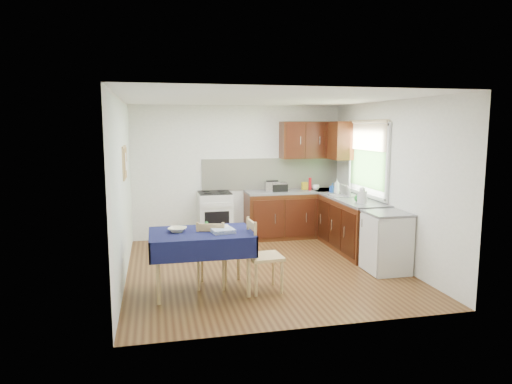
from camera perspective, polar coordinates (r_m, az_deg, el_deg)
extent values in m
plane|color=#482813|center=(6.94, 1.00, -9.48)|extent=(4.20, 4.20, 0.00)
cube|color=white|center=(6.63, 1.05, 11.59)|extent=(4.00, 4.20, 0.02)
cube|color=silver|center=(8.71, -2.23, 2.54)|extent=(4.00, 0.02, 2.50)
cube|color=silver|center=(4.68, 7.09, -2.43)|extent=(4.00, 0.02, 2.50)
cube|color=white|center=(6.50, -16.38, 0.28)|extent=(0.02, 4.20, 2.50)
cube|color=silver|center=(7.40, 16.26, 1.21)|extent=(0.02, 4.20, 2.50)
cube|color=#361C09|center=(8.79, 4.91, -2.83)|extent=(1.90, 0.60, 0.86)
cube|color=#361C09|center=(7.97, 11.88, -4.13)|extent=(0.60, 1.70, 0.86)
cube|color=slate|center=(8.72, 4.94, 0.07)|extent=(1.90, 0.60, 0.04)
cube|color=slate|center=(7.89, 11.97, -0.94)|extent=(0.60, 1.70, 0.04)
cube|color=slate|center=(8.94, 8.92, 0.20)|extent=(0.60, 0.60, 0.04)
cube|color=silver|center=(8.84, 1.94, 2.30)|extent=(2.70, 0.02, 0.60)
cube|color=#361C09|center=(8.87, 6.95, 6.47)|extent=(1.20, 0.35, 0.70)
cube|color=#361C09|center=(8.62, 10.58, 6.34)|extent=(0.35, 0.50, 0.70)
cube|color=silver|center=(8.46, -5.17, -3.14)|extent=(0.60, 0.60, 0.90)
cube|color=black|center=(8.38, -5.21, -0.09)|extent=(0.58, 0.58, 0.02)
cube|color=black|center=(8.16, -4.89, -3.55)|extent=(0.44, 0.01, 0.32)
cube|color=#305723|center=(7.98, 13.82, 3.59)|extent=(0.01, 1.40, 0.85)
cube|color=silver|center=(7.95, 13.89, 8.26)|extent=(0.04, 1.48, 0.06)
cube|color=silver|center=(8.04, 13.59, -0.32)|extent=(0.04, 1.48, 0.06)
cube|color=beige|center=(7.95, 13.73, 6.68)|extent=(0.02, 1.36, 0.44)
cube|color=silver|center=(6.93, 16.00, -6.19)|extent=(0.55, 0.58, 0.85)
cube|color=slate|center=(6.83, 16.14, -2.57)|extent=(0.58, 0.60, 0.03)
cube|color=tan|center=(6.76, -16.12, 3.57)|extent=(0.02, 0.62, 0.47)
cube|color=#9F8043|center=(6.76, -16.00, 3.57)|extent=(0.01, 0.56, 0.41)
cube|color=white|center=(6.68, -15.96, 3.69)|extent=(0.00, 0.18, 0.24)
cube|color=white|center=(6.89, -15.82, 2.82)|extent=(0.00, 0.15, 0.20)
cube|color=#0D0E36|center=(5.85, -6.90, -5.10)|extent=(1.25, 0.84, 0.03)
cube|color=#0D0E36|center=(5.46, -6.42, -7.29)|extent=(1.29, 0.02, 0.26)
cube|color=#0D0E36|center=(6.29, -7.27, -5.24)|extent=(1.29, 0.02, 0.26)
cube|color=#0D0E36|center=(5.85, -13.14, -6.41)|extent=(0.02, 0.88, 0.26)
cube|color=#0D0E36|center=(5.97, -0.75, -5.90)|extent=(0.02, 0.88, 0.26)
cylinder|color=tan|center=(5.60, -12.14, -9.99)|extent=(0.05, 0.05, 0.75)
cylinder|color=tan|center=(5.71, -0.93, -9.46)|extent=(0.05, 0.05, 0.75)
cylinder|color=tan|center=(6.25, -12.20, -8.07)|extent=(0.05, 0.05, 0.75)
cylinder|color=tan|center=(6.34, -2.18, -7.64)|extent=(0.05, 0.05, 0.75)
cube|color=tan|center=(6.09, -5.48, -7.84)|extent=(0.48, 0.48, 0.04)
cube|color=tan|center=(5.85, -5.72, -5.17)|extent=(0.36, 0.11, 0.29)
cylinder|color=tan|center=(6.29, -3.79, -9.34)|extent=(0.03, 0.03, 0.43)
cylinder|color=tan|center=(6.33, -6.75, -9.27)|extent=(0.03, 0.03, 0.43)
cylinder|color=tan|center=(5.99, -4.07, -10.27)|extent=(0.03, 0.03, 0.43)
cylinder|color=tan|center=(6.03, -7.18, -10.19)|extent=(0.03, 0.03, 0.43)
cube|color=tan|center=(5.91, 1.14, -8.10)|extent=(0.45, 0.45, 0.04)
cube|color=tan|center=(5.77, -0.56, -4.90)|extent=(0.06, 0.38, 0.30)
cylinder|color=tan|center=(5.88, 3.25, -10.51)|extent=(0.04, 0.04, 0.45)
cylinder|color=tan|center=(6.18, 2.18, -9.55)|extent=(0.04, 0.04, 0.45)
cylinder|color=tan|center=(5.78, 0.01, -10.83)|extent=(0.04, 0.04, 0.45)
cylinder|color=tan|center=(6.09, -0.91, -9.83)|extent=(0.04, 0.04, 0.45)
cube|color=#B9B9BE|center=(8.54, 2.02, 0.70)|extent=(0.27, 0.17, 0.19)
cube|color=black|center=(8.52, 2.03, 1.40)|extent=(0.23, 0.02, 0.02)
cube|color=black|center=(8.59, 2.86, 0.56)|extent=(0.29, 0.25, 0.14)
cube|color=#B9B9BE|center=(8.58, 2.87, 1.14)|extent=(0.29, 0.25, 0.03)
cylinder|color=red|center=(8.74, 6.77, 0.99)|extent=(0.05, 0.05, 0.24)
cube|color=yellow|center=(8.84, 6.11, 0.77)|extent=(0.12, 0.09, 0.14)
cube|color=gray|center=(8.10, 11.02, -0.46)|extent=(0.44, 0.34, 0.02)
cylinder|color=silver|center=(8.09, 11.04, 0.21)|extent=(0.06, 0.21, 0.21)
cylinder|color=silver|center=(7.44, 13.12, -0.62)|extent=(0.15, 0.15, 0.19)
sphere|color=silver|center=(7.43, 13.15, 0.25)|extent=(0.09, 0.09, 0.09)
imported|color=white|center=(8.79, 7.48, 0.57)|extent=(0.17, 0.17, 0.11)
imported|color=silver|center=(8.39, 10.07, 0.72)|extent=(0.11, 0.11, 0.27)
imported|color=#1E4EB2|center=(8.53, 9.51, 0.53)|extent=(0.10, 0.10, 0.17)
imported|color=#217B2C|center=(7.56, 12.62, -0.61)|extent=(0.13, 0.13, 0.15)
imported|color=#F4EDC7|center=(5.88, -9.80, -4.66)|extent=(0.29, 0.29, 0.06)
imported|color=white|center=(6.02, -4.93, -4.45)|extent=(0.20, 0.26, 0.02)
cylinder|color=green|center=(6.02, -6.20, -4.14)|extent=(0.04, 0.04, 0.08)
cube|color=#294B99|center=(5.76, -4.13, -4.87)|extent=(0.30, 0.25, 0.05)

